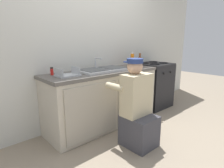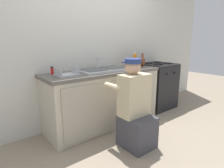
# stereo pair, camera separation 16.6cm
# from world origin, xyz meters

# --- Properties ---
(ground_plane) EXTENTS (12.00, 12.00, 0.00)m
(ground_plane) POSITION_xyz_m (0.00, 0.00, 0.00)
(ground_plane) COLOR gray
(back_wall) EXTENTS (6.00, 0.10, 2.50)m
(back_wall) POSITION_xyz_m (0.00, 0.65, 1.25)
(back_wall) COLOR silver
(back_wall) RESTS_ON ground_plane
(counter_cabinet) EXTENTS (1.82, 0.62, 0.82)m
(counter_cabinet) POSITION_xyz_m (0.00, 0.29, 0.41)
(counter_cabinet) COLOR beige
(counter_cabinet) RESTS_ON ground_plane
(countertop) EXTENTS (1.86, 0.62, 0.04)m
(countertop) POSITION_xyz_m (0.00, 0.30, 0.85)
(countertop) COLOR #5B5651
(countertop) RESTS_ON counter_cabinet
(sink_double_basin) EXTENTS (0.80, 0.44, 0.19)m
(sink_double_basin) POSITION_xyz_m (0.00, 0.30, 0.89)
(sink_double_basin) COLOR silver
(sink_double_basin) RESTS_ON countertop
(stove_range) EXTENTS (0.65, 0.62, 0.89)m
(stove_range) POSITION_xyz_m (1.30, 0.30, 0.44)
(stove_range) COLOR black
(stove_range) RESTS_ON ground_plane
(plumber_person) EXTENTS (0.42, 0.61, 1.10)m
(plumber_person) POSITION_xyz_m (-0.07, -0.45, 0.46)
(plumber_person) COLOR #3F3F47
(plumber_person) RESTS_ON ground_plane
(soda_cup_red) EXTENTS (0.08, 0.08, 0.15)m
(soda_cup_red) POSITION_xyz_m (0.62, 0.19, 0.95)
(soda_cup_red) COLOR red
(soda_cup_red) RESTS_ON countertop
(spice_bottle_red) EXTENTS (0.04, 0.04, 0.10)m
(spice_bottle_red) POSITION_xyz_m (-0.74, 0.46, 0.92)
(spice_bottle_red) COLOR red
(spice_bottle_red) RESTS_ON countertop
(water_glass) EXTENTS (0.06, 0.06, 0.10)m
(water_glass) POSITION_xyz_m (0.49, 0.11, 0.92)
(water_glass) COLOR #ADC6CC
(water_glass) RESTS_ON countertop
(soap_bottle_orange) EXTENTS (0.06, 0.06, 0.25)m
(soap_bottle_orange) POSITION_xyz_m (0.71, 0.35, 0.98)
(soap_bottle_orange) COLOR orange
(soap_bottle_orange) RESTS_ON countertop
(vase_decorative) EXTENTS (0.10, 0.10, 0.23)m
(vase_decorative) POSITION_xyz_m (0.80, 0.26, 0.96)
(vase_decorative) COLOR brown
(vase_decorative) RESTS_ON countertop
(dish_rack_tray) EXTENTS (0.28, 0.22, 0.11)m
(dish_rack_tray) POSITION_xyz_m (-0.62, 0.26, 0.89)
(dish_rack_tray) COLOR #B2B7BC
(dish_rack_tray) RESTS_ON countertop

